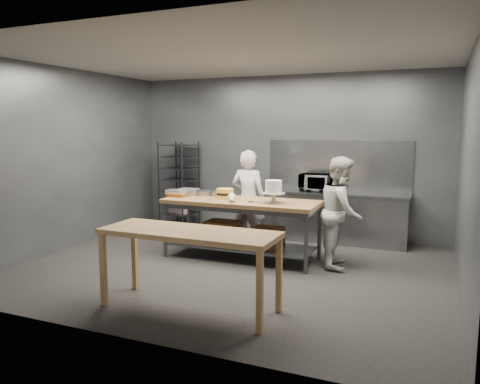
% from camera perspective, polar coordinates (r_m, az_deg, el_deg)
% --- Properties ---
extents(ground, '(6.00, 6.00, 0.00)m').
position_cam_1_polar(ground, '(6.89, -0.96, -9.24)').
color(ground, black).
rests_on(ground, ground).
extents(back_wall, '(6.00, 0.04, 3.00)m').
position_cam_1_polar(back_wall, '(8.94, 5.56, 4.44)').
color(back_wall, '#4C4F54').
rests_on(back_wall, ground).
extents(work_table, '(2.40, 0.90, 0.92)m').
position_cam_1_polar(work_table, '(7.27, 0.14, -3.67)').
color(work_table, brown).
rests_on(work_table, ground).
extents(near_counter, '(2.00, 0.70, 0.90)m').
position_cam_1_polar(near_counter, '(5.22, -6.23, -5.59)').
color(near_counter, olive).
rests_on(near_counter, ground).
extents(back_counter, '(2.60, 0.60, 0.90)m').
position_cam_1_polar(back_counter, '(8.51, 11.25, -2.96)').
color(back_counter, slate).
rests_on(back_counter, ground).
extents(splashback_panel, '(2.60, 0.02, 0.90)m').
position_cam_1_polar(splashback_panel, '(8.68, 11.82, 3.22)').
color(splashback_panel, slate).
rests_on(splashback_panel, back_counter).
extents(speed_rack, '(0.65, 0.69, 1.75)m').
position_cam_1_polar(speed_rack, '(9.49, -7.42, 0.70)').
color(speed_rack, black).
rests_on(speed_rack, ground).
extents(chef_behind, '(0.62, 0.42, 1.66)m').
position_cam_1_polar(chef_behind, '(7.90, 1.02, -0.86)').
color(chef_behind, silver).
rests_on(chef_behind, ground).
extents(chef_right, '(0.71, 0.86, 1.61)m').
position_cam_1_polar(chef_right, '(6.97, 12.26, -2.38)').
color(chef_right, beige).
rests_on(chef_right, ground).
extents(microwave, '(0.54, 0.37, 0.30)m').
position_cam_1_polar(microwave, '(8.49, 9.17, 1.16)').
color(microwave, black).
rests_on(microwave, back_counter).
extents(frosted_cake_stand, '(0.34, 0.34, 0.34)m').
position_cam_1_polar(frosted_cake_stand, '(6.87, 4.11, 0.41)').
color(frosted_cake_stand, '#BDB197').
rests_on(frosted_cake_stand, work_table).
extents(layer_cake, '(0.26, 0.26, 0.16)m').
position_cam_1_polar(layer_cake, '(7.31, -1.84, -0.20)').
color(layer_cake, '#F4D04D').
rests_on(layer_cake, work_table).
extents(cake_pans, '(0.72, 0.42, 0.07)m').
position_cam_1_polar(cake_pans, '(7.70, -4.38, -0.14)').
color(cake_pans, gray).
rests_on(cake_pans, work_table).
extents(piping_bag, '(0.27, 0.40, 0.12)m').
position_cam_1_polar(piping_bag, '(6.94, -0.99, -0.81)').
color(piping_bag, white).
rests_on(piping_bag, work_table).
extents(offset_spatula, '(0.36, 0.02, 0.02)m').
position_cam_1_polar(offset_spatula, '(6.93, 2.02, -1.27)').
color(offset_spatula, slate).
rests_on(offset_spatula, work_table).
extents(pastry_clamshells, '(0.41, 0.44, 0.11)m').
position_cam_1_polar(pastry_clamshells, '(7.68, -6.99, -0.05)').
color(pastry_clamshells, '#9B5A1F').
rests_on(pastry_clamshells, work_table).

